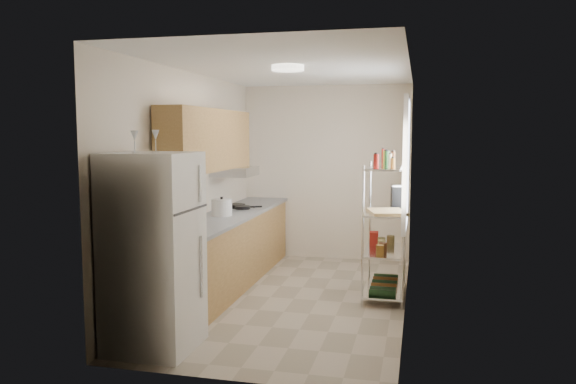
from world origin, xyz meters
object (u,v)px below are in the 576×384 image
object	(u,v)px
rice_cooker	(222,207)
espresso_machine	(398,196)
frying_pan_large	(235,206)
cutting_board	(387,212)
refrigerator	(153,252)

from	to	relation	value
rice_cooker	espresso_machine	size ratio (longest dim) A/B	0.91
frying_pan_large	cutting_board	distance (m)	2.23
cutting_board	espresso_machine	distance (m)	0.56
cutting_board	espresso_machine	world-z (taller)	espresso_machine
frying_pan_large	cutting_board	size ratio (longest dim) A/B	0.55
refrigerator	cutting_board	distance (m)	2.63
refrigerator	frying_pan_large	world-z (taller)	refrigerator
refrigerator	rice_cooker	size ratio (longest dim) A/B	6.94
rice_cooker	refrigerator	bearing A→B (deg)	-87.95
refrigerator	cutting_board	bearing A→B (deg)	43.56
refrigerator	espresso_machine	world-z (taller)	refrigerator
refrigerator	espresso_machine	size ratio (longest dim) A/B	6.34
frying_pan_large	cutting_board	bearing A→B (deg)	-10.66
rice_cooker	cutting_board	size ratio (longest dim) A/B	0.51
rice_cooker	frying_pan_large	bearing A→B (deg)	96.13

